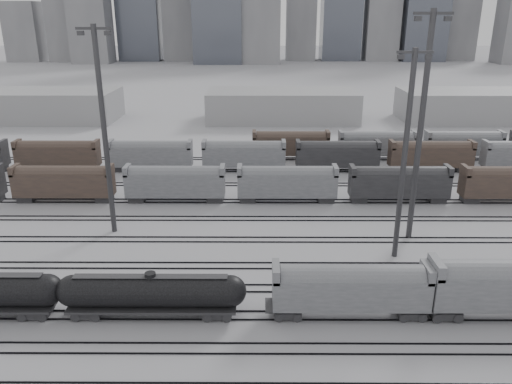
{
  "coord_description": "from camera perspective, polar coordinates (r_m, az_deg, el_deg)",
  "views": [
    {
      "loc": [
        3.62,
        -39.75,
        27.0
      ],
      "look_at": [
        3.31,
        25.05,
        4.0
      ],
      "focal_mm": 35.0,
      "sensor_mm": 36.0,
      "label": 1
    }
  ],
  "objects": [
    {
      "name": "ground",
      "position": [
        48.19,
        -4.22,
        -14.6
      ],
      "size": [
        900.0,
        900.0,
        0.0
      ],
      "primitive_type": "plane",
      "color": "#B7B7BC",
      "rests_on": "ground"
    },
    {
      "name": "tracks",
      "position": [
        63.36,
        -3.04,
        -5.63
      ],
      "size": [
        220.0,
        71.5,
        0.16
      ],
      "color": "black",
      "rests_on": "ground"
    },
    {
      "name": "tank_car_b",
      "position": [
        48.56,
        -11.85,
        -11.16
      ],
      "size": [
        17.79,
        2.96,
        4.4
      ],
      "color": "#232325",
      "rests_on": "ground"
    },
    {
      "name": "hopper_car_a",
      "position": [
        47.95,
        10.77,
        -10.55
      ],
      "size": [
        14.62,
        2.9,
        5.23
      ],
      "color": "#232325",
      "rests_on": "ground"
    },
    {
      "name": "light_mast_b",
      "position": [
        64.77,
        -16.98,
        6.98
      ],
      "size": [
        4.18,
        0.67,
        26.1
      ],
      "color": "#37373A",
      "rests_on": "ground"
    },
    {
      "name": "light_mast_c",
      "position": [
        57.65,
        16.65,
        4.33
      ],
      "size": [
        3.82,
        0.61,
        23.89
      ],
      "color": "#37373A",
      "rests_on": "ground"
    },
    {
      "name": "light_mast_d",
      "position": [
        63.09,
        18.34,
        7.35
      ],
      "size": [
        4.44,
        0.71,
        27.77
      ],
      "color": "#37373A",
      "rests_on": "ground"
    },
    {
      "name": "bg_string_near",
      "position": [
        75.85,
        3.57,
        0.9
      ],
      "size": [
        151.0,
        3.0,
        5.6
      ],
      "color": "gray",
      "rests_on": "ground"
    },
    {
      "name": "bg_string_mid",
      "position": [
        92.15,
        9.27,
        4.06
      ],
      "size": [
        151.0,
        3.0,
        5.6
      ],
      "color": "#232325",
      "rests_on": "ground"
    },
    {
      "name": "bg_string_far",
      "position": [
        103.78,
        18.23,
        5.07
      ],
      "size": [
        66.0,
        3.0,
        5.6
      ],
      "color": "#4F3D32",
      "rests_on": "ground"
    },
    {
      "name": "warehouse_left",
      "position": [
        150.78,
        -25.01,
        8.97
      ],
      "size": [
        50.0,
        18.0,
        8.0
      ],
      "primitive_type": "cube",
      "color": "gray",
      "rests_on": "ground"
    },
    {
      "name": "warehouse_mid",
      "position": [
        136.84,
        2.99,
        9.84
      ],
      "size": [
        40.0,
        18.0,
        8.0
      ],
      "primitive_type": "cube",
      "color": "gray",
      "rests_on": "ground"
    },
    {
      "name": "warehouse_right",
      "position": [
        147.87,
        22.99,
        9.07
      ],
      "size": [
        35.0,
        18.0,
        8.0
      ],
      "primitive_type": "cube",
      "color": "gray",
      "rests_on": "ground"
    },
    {
      "name": "skyline",
      "position": [
        319.92,
        1.68,
        20.92
      ],
      "size": [
        316.0,
        22.4,
        95.0
      ],
      "color": "gray",
      "rests_on": "ground"
    }
  ]
}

